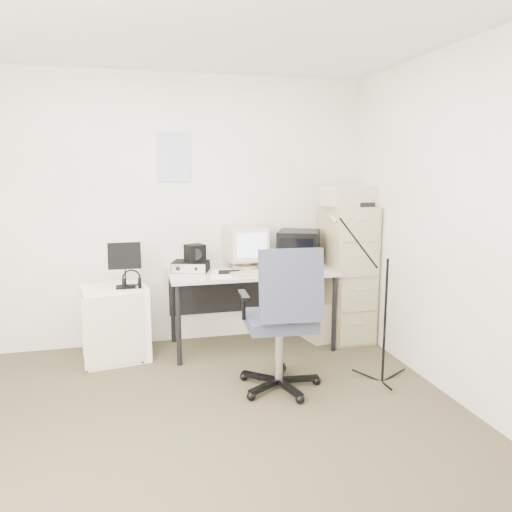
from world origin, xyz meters
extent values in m
cube|color=#3C3826|center=(0.00, 0.00, -0.01)|extent=(3.60, 3.60, 0.01)
cube|color=white|center=(0.00, 0.00, 2.50)|extent=(3.60, 3.60, 0.01)
cube|color=white|center=(0.00, 1.80, 1.25)|extent=(3.60, 0.02, 2.50)
cube|color=white|center=(0.00, -1.80, 1.25)|extent=(3.60, 0.02, 2.50)
cube|color=white|center=(1.80, 0.00, 1.25)|extent=(0.02, 3.60, 2.50)
cube|color=white|center=(-0.02, 1.79, 1.75)|extent=(0.30, 0.02, 0.44)
cube|color=#CAAF8A|center=(1.58, 1.48, 0.65)|extent=(0.40, 0.60, 1.30)
cube|color=beige|center=(1.58, 1.44, 1.39)|extent=(0.52, 0.39, 0.18)
cube|color=beige|center=(0.63, 1.45, 0.36)|extent=(1.50, 0.70, 0.73)
cube|color=beige|center=(0.61, 1.58, 0.92)|extent=(0.38, 0.39, 0.38)
cube|color=black|center=(1.11, 1.52, 0.90)|extent=(0.50, 0.51, 0.34)
cube|color=beige|center=(0.89, 1.57, 0.81)|extent=(0.11, 0.11, 0.17)
cube|color=beige|center=(0.62, 1.24, 0.74)|extent=(0.50, 0.23, 0.03)
cube|color=black|center=(0.93, 1.22, 0.75)|extent=(0.10, 0.14, 0.04)
cube|color=black|center=(0.09, 1.53, 0.78)|extent=(0.37, 0.31, 0.09)
cube|color=black|center=(0.12, 1.52, 0.90)|extent=(0.19, 0.19, 0.15)
cube|color=white|center=(0.35, 1.29, 0.74)|extent=(0.28, 0.34, 0.02)
cube|color=beige|center=(1.27, 1.51, 0.19)|extent=(0.26, 0.44, 0.39)
cube|color=#3D4255|center=(0.62, 0.52, 0.55)|extent=(0.68, 0.68, 1.11)
cube|color=white|center=(-0.59, 1.42, 0.33)|extent=(0.60, 0.51, 0.65)
cube|color=black|center=(-0.49, 1.35, 0.85)|extent=(0.28, 0.16, 0.40)
torus|color=black|center=(-0.44, 1.30, 0.71)|extent=(0.22, 0.22, 0.03)
cylinder|color=black|center=(1.45, 0.44, 0.64)|extent=(0.02, 0.02, 1.28)
camera|label=1|loc=(-0.41, -2.90, 1.66)|focal=35.00mm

